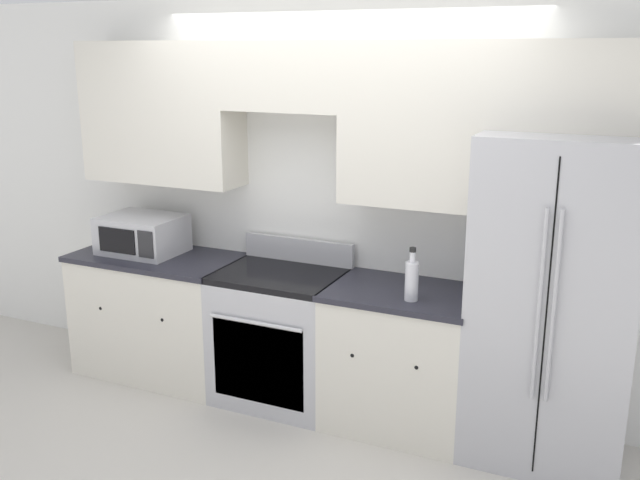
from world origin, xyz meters
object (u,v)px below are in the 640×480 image
bottle (412,280)px  refrigerator (554,302)px  microwave (142,234)px  oven_range (280,336)px

bottle → refrigerator: bearing=13.1°
bottle → microwave: bearing=175.4°
refrigerator → microwave: (-2.78, -0.02, 0.09)m
refrigerator → bottle: 0.79m
microwave → refrigerator: bearing=0.3°
oven_range → bottle: bottle is taller
refrigerator → microwave: bearing=-179.7°
oven_range → bottle: 1.09m
oven_range → refrigerator: 1.76m
refrigerator → microwave: 2.79m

